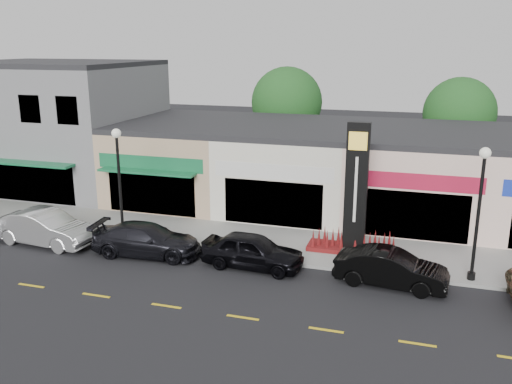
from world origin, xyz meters
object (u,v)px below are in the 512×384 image
lamp_east_near (480,201)px  pylon_sign (355,207)px  car_dark_sedan (147,240)px  car_black_conv (391,268)px  car_black_sedan (252,251)px  car_white_van (45,228)px  lamp_west_near (119,173)px

lamp_east_near → pylon_sign: 5.42m
car_dark_sedan → pylon_sign: bearing=-77.2°
car_dark_sedan → car_black_conv: car_black_conv is taller
lamp_east_near → car_black_sedan: (-9.01, -1.09, -2.71)m
pylon_sign → car_white_van: bearing=-168.2°
car_white_van → pylon_sign: bearing=-73.1°
lamp_west_near → car_white_van: 4.55m
lamp_west_near → car_dark_sedan: 3.53m
pylon_sign → car_black_conv: pylon_sign is taller
car_dark_sedan → lamp_east_near: bearing=-89.9°
pylon_sign → car_black_sedan: bearing=-145.3°
car_dark_sedan → car_black_sedan: car_black_sedan is taller
lamp_east_near → pylon_sign: pylon_sign is taller
lamp_west_near → car_white_van: bearing=-159.0°
pylon_sign → car_dark_sedan: size_ratio=1.18×
car_dark_sedan → car_black_sedan: bearing=-93.9°
lamp_east_near → car_black_conv: size_ratio=1.23×
pylon_sign → car_black_conv: size_ratio=1.34×
pylon_sign → car_black_conv: bearing=-57.6°
lamp_west_near → pylon_sign: 11.19m
lamp_east_near → car_black_conv: bearing=-158.6°
car_white_van → car_black_conv: (16.32, 0.10, -0.10)m
car_white_van → car_dark_sedan: 5.37m
pylon_sign → car_black_sedan: size_ratio=1.34×
lamp_west_near → car_dark_sedan: (1.91, -1.14, -2.74)m
lamp_east_near → car_white_van: size_ratio=1.08×
lamp_west_near → pylon_sign: size_ratio=0.91×
car_white_van → car_dark_sedan: size_ratio=1.00×
lamp_west_near → car_white_van: lamp_west_near is taller
car_black_sedan → car_dark_sedan: bearing=94.2°
lamp_east_near → car_white_van: 19.68m
lamp_west_near → car_black_sedan: (6.99, -1.09, -2.71)m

